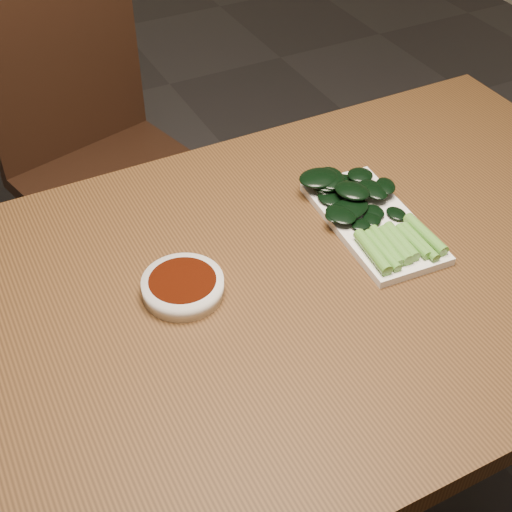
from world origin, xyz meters
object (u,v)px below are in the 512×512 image
object	(u,v)px
chair_far	(100,153)
sauce_bowl	(183,286)
serving_plate	(373,222)
gai_lan	(361,207)
table	(281,311)

from	to	relation	value
chair_far	sauce_bowl	size ratio (longest dim) A/B	7.13
chair_far	serving_plate	distance (m)	0.90
gai_lan	serving_plate	bearing A→B (deg)	-63.72
chair_far	serving_plate	size ratio (longest dim) A/B	3.10
table	sauce_bowl	xyz separation A→B (m)	(-0.15, 0.04, 0.09)
table	gai_lan	world-z (taller)	gai_lan
table	serving_plate	world-z (taller)	serving_plate
chair_far	serving_plate	world-z (taller)	chair_far
gai_lan	sauce_bowl	bearing A→B (deg)	-175.21
table	chair_far	distance (m)	0.89
serving_plate	gai_lan	size ratio (longest dim) A/B	0.97
table	chair_far	world-z (taller)	chair_far
chair_far	gai_lan	size ratio (longest dim) A/B	3.00
table	chair_far	size ratio (longest dim) A/B	1.57
table	sauce_bowl	bearing A→B (deg)	164.12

